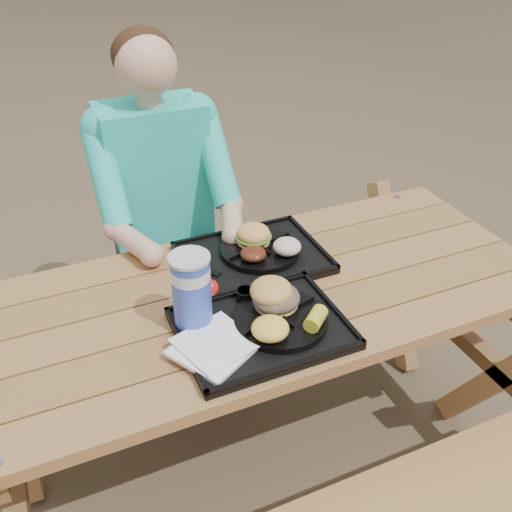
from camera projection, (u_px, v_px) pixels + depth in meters
name	position (u px, v px, depth m)	size (l,w,h in m)	color
ground	(256.00, 451.00, 2.14)	(60.00, 60.00, 0.00)	#999999
picnic_table	(256.00, 380.00, 1.93)	(1.80, 1.49, 0.75)	#999999
tray_near	(262.00, 329.00, 1.56)	(0.45, 0.35, 0.02)	black
tray_far	(253.00, 258.00, 1.85)	(0.45, 0.35, 0.02)	black
plate_near	(281.00, 319.00, 1.57)	(0.26, 0.26, 0.02)	black
plate_far	(260.00, 250.00, 1.86)	(0.26, 0.26, 0.02)	black
napkin_stack	(213.00, 347.00, 1.47)	(0.18, 0.18, 0.02)	white
soda_cup	(192.00, 292.00, 1.51)	(0.10, 0.10, 0.21)	#1939BE
condiment_bbq	(245.00, 295.00, 1.65)	(0.05, 0.05, 0.03)	#310505
condiment_mustard	(263.00, 293.00, 1.66)	(0.04, 0.04, 0.03)	orange
sandwich	(276.00, 287.00, 1.57)	(0.13, 0.13, 0.13)	gold
mac_cheese	(270.00, 329.00, 1.48)	(0.10, 0.10, 0.05)	yellow
corn_cob	(316.00, 319.00, 1.52)	(0.08, 0.08, 0.04)	#CED42C
cutlery_far	(203.00, 267.00, 1.79)	(0.02, 0.14, 0.01)	black
burger	(253.00, 230.00, 1.85)	(0.11, 0.11, 0.10)	#EAA752
baked_beans	(253.00, 254.00, 1.79)	(0.08, 0.08, 0.04)	#562011
potato_salad	(287.00, 246.00, 1.81)	(0.09, 0.09, 0.05)	beige
diner	(162.00, 226.00, 2.26)	(0.48, 0.84, 1.28)	#1BC2A9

